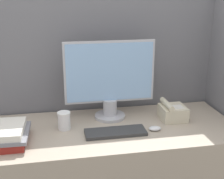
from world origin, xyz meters
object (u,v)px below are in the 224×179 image
object	(u,v)px
book_stack	(9,134)
desk_telephone	(172,112)
keyboard	(115,132)
monitor	(110,82)
mouse	(155,128)
coffee_cup	(64,121)

from	to	relation	value
book_stack	desk_telephone	xyz separation A→B (m)	(1.01, 0.14, 0.00)
keyboard	book_stack	xyz separation A→B (m)	(-0.60, 0.00, 0.04)
monitor	mouse	size ratio (longest dim) A/B	7.68
monitor	desk_telephone	world-z (taller)	monitor
coffee_cup	desk_telephone	size ratio (longest dim) A/B	0.61
book_stack	desk_telephone	distance (m)	1.02
coffee_cup	book_stack	xyz separation A→B (m)	(-0.31, -0.12, -0.01)
monitor	keyboard	size ratio (longest dim) A/B	1.62
monitor	keyboard	distance (m)	0.34
keyboard	desk_telephone	xyz separation A→B (m)	(0.41, 0.14, 0.04)
keyboard	desk_telephone	distance (m)	0.43
mouse	book_stack	distance (m)	0.84
mouse	coffee_cup	bearing A→B (deg)	167.40
book_stack	desk_telephone	bearing A→B (deg)	7.73
book_stack	coffee_cup	bearing A→B (deg)	20.72
mouse	coffee_cup	distance (m)	0.55
keyboard	coffee_cup	bearing A→B (deg)	157.50
book_stack	desk_telephone	size ratio (longest dim) A/B	1.64
monitor	coffee_cup	bearing A→B (deg)	-157.31
keyboard	book_stack	world-z (taller)	book_stack
keyboard	coffee_cup	distance (m)	0.32
keyboard	book_stack	size ratio (longest dim) A/B	1.22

